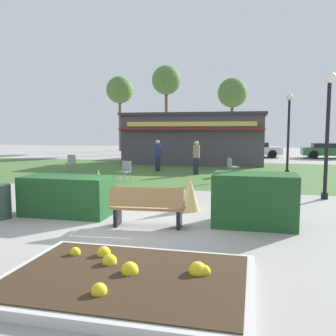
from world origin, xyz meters
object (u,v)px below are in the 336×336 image
object	(u,v)px
tree_right_bg	(120,91)
tree_center_bg	(166,81)
person_strolling	(158,155)
tree_left_bg	(232,93)
parked_car_west_slot	(196,149)
food_kiosk	(194,138)
lamppost_mid	(328,120)
cafe_chair_center	(71,161)
cafe_chair_west	(125,169)
parked_car_east_slot	(329,150)
person_standing	(196,157)
parked_car_center_slot	(254,149)
park_bench	(147,207)
lamppost_far	(289,123)
trash_bin	(0,202)
cafe_chair_east	(232,165)

from	to	relation	value
tree_right_bg	tree_center_bg	xyz separation A→B (m)	(5.35, -1.43, 0.65)
person_strolling	tree_center_bg	size ratio (longest dim) A/B	0.20
tree_left_bg	parked_car_west_slot	bearing A→B (deg)	-118.42
food_kiosk	tree_left_bg	bearing A→B (deg)	81.42
person_strolling	tree_right_bg	size ratio (longest dim) A/B	0.22
tree_right_bg	tree_center_bg	world-z (taller)	tree_center_bg
lamppost_mid	tree_right_bg	world-z (taller)	tree_right_bg
cafe_chair_center	tree_center_bg	world-z (taller)	tree_center_bg
cafe_chair_west	parked_car_east_slot	bearing A→B (deg)	54.95
cafe_chair_center	person_standing	xyz separation A→B (m)	(6.85, 0.06, 0.33)
parked_car_center_slot	tree_right_bg	bearing A→B (deg)	157.58
food_kiosk	cafe_chair_center	bearing A→B (deg)	-132.87
cafe_chair_west	cafe_chair_center	bearing A→B (deg)	143.82
cafe_chair_center	person_standing	bearing A→B (deg)	0.50
lamppost_mid	parked_car_east_slot	size ratio (longest dim) A/B	0.96
park_bench	parked_car_center_slot	bearing A→B (deg)	84.01
park_bench	tree_center_bg	bearing A→B (deg)	102.62
lamppost_far	trash_bin	world-z (taller)	lamppost_far
parked_car_west_slot	tree_right_bg	bearing A→B (deg)	147.51
cafe_chair_center	parked_car_east_slot	world-z (taller)	parked_car_east_slot
person_standing	tree_center_bg	distance (m)	18.99
lamppost_mid	cafe_chair_west	world-z (taller)	lamppost_mid
parked_car_east_slot	cafe_chair_east	bearing A→B (deg)	-117.54
cafe_chair_center	tree_center_bg	bearing A→B (deg)	86.00
person_standing	lamppost_far	bearing A→B (deg)	-82.96
trash_bin	person_strolling	xyz separation A→B (m)	(1.15, 11.21, 0.43)
parked_car_west_slot	cafe_chair_east	bearing A→B (deg)	-73.75
person_strolling	cafe_chair_east	bearing A→B (deg)	-177.89
food_kiosk	parked_car_west_slot	world-z (taller)	food_kiosk
person_strolling	parked_car_center_slot	world-z (taller)	person_strolling
food_kiosk	tree_right_bg	xyz separation A→B (m)	(-9.91, 12.37, 4.63)
cafe_chair_west	tree_right_bg	distance (m)	23.94
cafe_chair_center	cafe_chair_east	bearing A→B (deg)	-1.34
lamppost_far	tree_left_bg	world-z (taller)	tree_left_bg
food_kiosk	parked_car_center_slot	world-z (taller)	food_kiosk
lamppost_mid	trash_bin	xyz separation A→B (m)	(-8.49, -4.67, -2.13)
lamppost_mid	food_kiosk	xyz separation A→B (m)	(-6.15, 11.61, -0.89)
park_bench	person_standing	bearing A→B (deg)	92.48
lamppost_far	cafe_chair_center	world-z (taller)	lamppost_far
food_kiosk	tree_center_bg	world-z (taller)	tree_center_bg
park_bench	parked_car_east_slot	bearing A→B (deg)	70.45
park_bench	food_kiosk	bearing A→B (deg)	95.38
park_bench	person_standing	distance (m)	10.13
lamppost_far	cafe_chair_west	world-z (taller)	lamppost_far
cafe_chair_west	person_strolling	distance (m)	4.25
lamppost_far	cafe_chair_center	xyz separation A→B (m)	(-11.32, -1.42, -2.03)
person_standing	parked_car_center_slot	xyz separation A→B (m)	(2.84, 12.80, -0.22)
tree_right_bg	person_standing	bearing A→B (deg)	-59.27
lamppost_mid	tree_center_bg	xyz separation A→B (m)	(-10.71, 22.55, 4.39)
park_bench	parked_car_west_slot	bearing A→B (deg)	96.18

